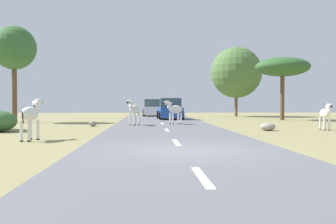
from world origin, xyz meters
name	(u,v)px	position (x,y,z in m)	size (l,w,h in m)	color
ground_plane	(188,151)	(0.00, 0.00, 0.00)	(90.00, 90.00, 0.00)	#8E8456
road	(182,151)	(-0.18, 0.00, 0.03)	(6.00, 64.00, 0.05)	slate
lane_markings	(185,154)	(-0.18, -1.00, 0.05)	(0.16, 56.00, 0.01)	silver
zebra_0	(134,110)	(-1.94, 12.27, 0.99)	(0.89, 1.58, 1.57)	silver
zebra_1	(175,110)	(0.57, 13.31, 0.96)	(1.42, 1.13, 1.53)	silver
zebra_2	(325,114)	(7.82, 8.10, 0.84)	(0.50, 1.49, 1.40)	silver
zebra_3	(31,114)	(-5.39, 3.48, 0.95)	(0.60, 1.69, 1.60)	silver
car_0	(153,108)	(-0.56, 29.18, 0.85)	(2.12, 4.39, 1.74)	silver
car_1	(170,110)	(0.74, 21.08, 0.85)	(2.13, 4.40, 1.74)	#1E479E
tree_0	(282,67)	(9.82, 19.85, 4.28)	(4.38, 4.38, 5.08)	brown
tree_2	(14,48)	(-10.61, 17.16, 5.27)	(3.10, 3.10, 6.87)	brown
tree_4	(236,72)	(8.09, 28.65, 4.57)	(5.29, 5.29, 7.22)	brown
rock_0	(93,124)	(-4.34, 11.96, 0.16)	(0.41, 0.37, 0.32)	gray
rock_1	(268,127)	(4.84, 8.00, 0.20)	(0.76, 0.70, 0.40)	gray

